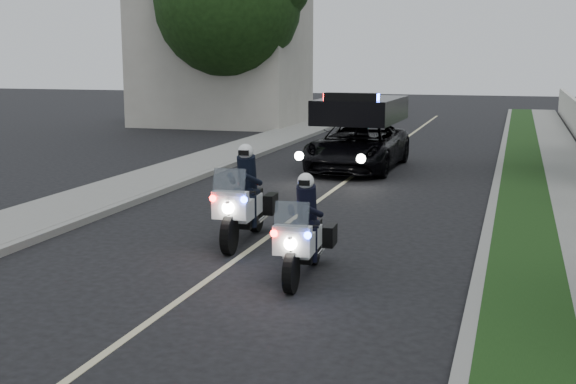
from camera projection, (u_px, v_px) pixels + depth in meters
name	position (u px, v px, depth m)	size (l,w,h in m)	color
ground	(192.00, 292.00, 11.18)	(120.00, 120.00, 0.00)	black
curb_right	(496.00, 189.00, 19.39)	(0.20, 60.00, 0.15)	gray
grass_verge	(524.00, 190.00, 19.19)	(1.20, 60.00, 0.16)	#193814
curb_left	(205.00, 175.00, 21.76)	(0.20, 60.00, 0.15)	gray
sidewalk_left	(171.00, 173.00, 22.07)	(2.00, 60.00, 0.16)	gray
building_far	(222.00, 56.00, 37.89)	(8.00, 6.00, 7.00)	#A8A396
lane_marking	(342.00, 184.00, 20.59)	(0.12, 50.00, 0.01)	#BFB78C
police_moto_left	(244.00, 242.00, 14.19)	(0.77, 2.20, 1.87)	white
police_moto_right	(303.00, 277.00, 11.92)	(0.69, 1.97, 1.67)	silver
police_suv	(358.00, 169.00, 23.30)	(2.47, 5.33, 2.59)	black
bicycle	(366.00, 132.00, 34.76)	(0.63, 1.80, 0.94)	black
cyclist	(366.00, 132.00, 34.76)	(0.57, 0.38, 1.58)	black
tree_left_near	(229.00, 130.00, 35.90)	(6.94, 6.94, 11.57)	#1B3B13
tree_left_far	(231.00, 125.00, 38.45)	(6.73, 6.73, 11.22)	black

